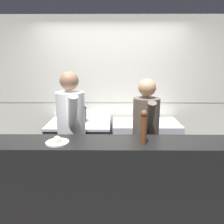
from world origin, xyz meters
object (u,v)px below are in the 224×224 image
at_px(mixing_bowl_steel, 141,119).
at_px(chef_head_cook, 72,132).
at_px(oven_range, 80,148).
at_px(plated_dish_main, 57,141).
at_px(stock_pot, 78,114).
at_px(chef_sous, 145,135).
at_px(pepper_mill, 144,127).

relative_size(mixing_bowl_steel, chef_head_cook, 0.12).
distance_m(oven_range, plated_dish_main, 1.44).
relative_size(stock_pot, mixing_bowl_steel, 1.42).
height_order(stock_pot, chef_sous, chef_sous).
bearing_deg(plated_dish_main, chef_sous, 30.67).
xyz_separation_m(oven_range, chef_head_cook, (0.02, -0.73, 0.53)).
xyz_separation_m(mixing_bowl_steel, chef_head_cook, (-0.98, -0.70, 0.02)).
xyz_separation_m(plated_dish_main, chef_sous, (1.00, 0.59, -0.14)).
distance_m(plated_dish_main, chef_head_cook, 0.58).
bearing_deg(chef_head_cook, chef_sous, -16.03).
xyz_separation_m(stock_pot, plated_dish_main, (0.01, -1.34, 0.05)).
bearing_deg(pepper_mill, mixing_bowl_steel, 83.98).
bearing_deg(mixing_bowl_steel, pepper_mill, -96.02).
bearing_deg(plated_dish_main, chef_head_cook, 86.35).
bearing_deg(oven_range, stock_pot, 121.83).
distance_m(oven_range, mixing_bowl_steel, 1.12).
xyz_separation_m(oven_range, mixing_bowl_steel, (1.00, -0.02, 0.51)).
relative_size(plated_dish_main, chef_sous, 0.14).
bearing_deg(stock_pot, mixing_bowl_steel, -3.63).
xyz_separation_m(mixing_bowl_steel, plated_dish_main, (-1.02, -1.27, 0.12)).
bearing_deg(pepper_mill, oven_range, 123.49).
bearing_deg(chef_sous, chef_head_cook, 178.78).
bearing_deg(chef_sous, stock_pot, 140.78).
distance_m(plated_dish_main, chef_sous, 1.17).
bearing_deg(oven_range, chef_head_cook, -88.76).
xyz_separation_m(stock_pot, chef_sous, (1.00, -0.75, -0.09)).
relative_size(chef_head_cook, chef_sous, 1.05).
relative_size(oven_range, mixing_bowl_steel, 4.90).
distance_m(oven_range, chef_head_cook, 0.90).
bearing_deg(mixing_bowl_steel, oven_range, 178.74).
relative_size(oven_range, plated_dish_main, 4.23).
distance_m(oven_range, chef_sous, 1.30).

